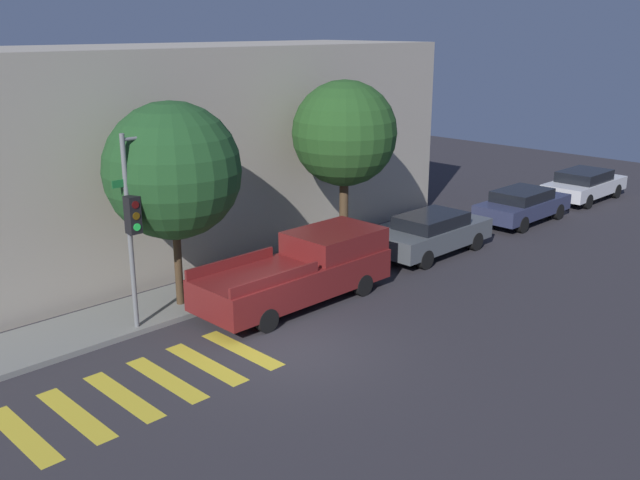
{
  "coord_description": "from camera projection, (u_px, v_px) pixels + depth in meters",
  "views": [
    {
      "loc": [
        -10.26,
        -11.37,
        7.31
      ],
      "look_at": [
        3.07,
        2.1,
        1.6
      ],
      "focal_mm": 40.0,
      "sensor_mm": 36.0,
      "label": 1
    }
  ],
  "objects": [
    {
      "name": "building_row",
      "position": [
        95.0,
        161.0,
        21.79
      ],
      "size": [
        26.0,
        6.0,
        6.72
      ],
      "primitive_type": "cube",
      "color": "#A89E8E",
      "rests_on": "ground"
    },
    {
      "name": "tree_near_corner",
      "position": [
        173.0,
        171.0,
        18.15
      ],
      "size": [
        3.54,
        3.54,
        5.54
      ],
      "color": "#42301E",
      "rests_on": "ground"
    },
    {
      "name": "traffic_light_pole",
      "position": [
        148.0,
        199.0,
        17.08
      ],
      "size": [
        2.58,
        0.56,
        4.94
      ],
      "color": "slate",
      "rests_on": "ground"
    },
    {
      "name": "sedan_far_end",
      "position": [
        584.0,
        184.0,
        30.97
      ],
      "size": [
        4.47,
        1.88,
        1.32
      ],
      "color": "silver",
      "rests_on": "ground"
    },
    {
      "name": "sidewalk",
      "position": [
        185.0,
        299.0,
        19.67
      ],
      "size": [
        26.0,
        2.21,
        0.14
      ],
      "primitive_type": "cube",
      "color": "slate",
      "rests_on": "ground"
    },
    {
      "name": "sedan_middle",
      "position": [
        522.0,
        205.0,
        27.47
      ],
      "size": [
        4.37,
        1.81,
        1.29
      ],
      "color": "#2D3351",
      "rests_on": "ground"
    },
    {
      "name": "sedan_near_corner",
      "position": [
        432.0,
        233.0,
        23.57
      ],
      "size": [
        4.51,
        1.77,
        1.39
      ],
      "color": "#4C5156",
      "rests_on": "ground"
    },
    {
      "name": "tree_midblock",
      "position": [
        344.0,
        134.0,
        22.36
      ],
      "size": [
        3.32,
        3.32,
        5.74
      ],
      "color": "#4C3823",
      "rests_on": "ground"
    },
    {
      "name": "pickup_truck",
      "position": [
        303.0,
        269.0,
        19.56
      ],
      "size": [
        5.74,
        2.08,
        1.78
      ],
      "color": "maroon",
      "rests_on": "ground"
    },
    {
      "name": "ground_plane",
      "position": [
        290.0,
        350.0,
        16.76
      ],
      "size": [
        60.0,
        60.0,
        0.0
      ],
      "primitive_type": "plane",
      "color": "#2D2B30"
    },
    {
      "name": "crosswalk",
      "position": [
        145.0,
        387.0,
        15.01
      ],
      "size": [
        5.66,
        2.6,
        0.0
      ],
      "color": "gold",
      "rests_on": "ground"
    }
  ]
}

